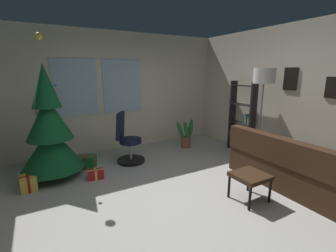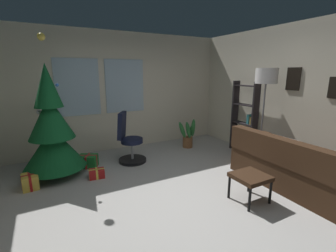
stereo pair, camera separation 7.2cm
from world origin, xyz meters
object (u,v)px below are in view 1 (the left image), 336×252
gift_box_red (96,174)px  gift_box_gold (28,183)px  bookshelf (242,121)px  footstool (250,178)px  couch (306,170)px  floor_lamp (264,82)px  potted_plant (186,136)px  holiday_tree (50,132)px  gift_box_green (86,162)px  office_chair (128,143)px

gift_box_red → gift_box_gold: gift_box_gold is taller
bookshelf → footstool: bearing=-132.9°
gift_box_red → bookshelf: bookshelf is taller
couch → bookshelf: size_ratio=1.29×
couch → floor_lamp: 1.70m
potted_plant → bookshelf: bearing=-42.4°
couch → footstool: 1.08m
bookshelf → holiday_tree: bearing=171.1°
bookshelf → gift_box_green: bearing=167.5°
footstool → gift_box_green: footstool is taller
footstool → bookshelf: 2.24m
holiday_tree → office_chair: 1.43m
holiday_tree → gift_box_green: 0.90m
gift_box_red → gift_box_green: size_ratio=0.66×
couch → holiday_tree: size_ratio=0.86×
couch → gift_box_green: couch is taller
office_chair → floor_lamp: bearing=-31.3°
couch → footstool: bearing=170.7°
gift_box_red → gift_box_green: 0.57m
gift_box_red → potted_plant: bearing=16.3°
footstool → holiday_tree: size_ratio=0.19×
floor_lamp → couch: bearing=-98.2°
gift_box_gold → floor_lamp: bearing=-14.1°
office_chair → holiday_tree: bearing=-178.9°
holiday_tree → potted_plant: bearing=4.9°
couch → bookshelf: (0.44, 1.79, 0.40)m
gift_box_gold → bookshelf: size_ratio=0.19×
gift_box_red → office_chair: (0.76, 0.46, 0.32)m
holiday_tree → floor_lamp: bearing=-20.3°
bookshelf → couch: bearing=-103.7°
holiday_tree → potted_plant: (2.94, 0.25, -0.51)m
footstool → gift_box_red: size_ratio=1.67×
gift_box_green → potted_plant: bearing=2.8°
holiday_tree → bookshelf: bearing=-8.9°
bookshelf → floor_lamp: 1.20m
footstool → gift_box_red: 2.53m
footstool → potted_plant: size_ratio=0.67×
couch → office_chair: 3.19m
gift_box_red → bookshelf: size_ratio=0.17×
holiday_tree → bookshelf: holiday_tree is taller
gift_box_gold → floor_lamp: 4.38m
couch → bookshelf: bearing=76.3°
couch → gift_box_green: bearing=138.7°
gift_box_red → floor_lamp: size_ratio=0.15×
holiday_tree → floor_lamp: size_ratio=1.28×
gift_box_gold → bookshelf: bookshelf is taller
footstool → couch: bearing=-9.3°
footstool → holiday_tree: bearing=136.9°
office_chair → bookshelf: size_ratio=0.64×
couch → gift_box_gold: size_ratio=6.64×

